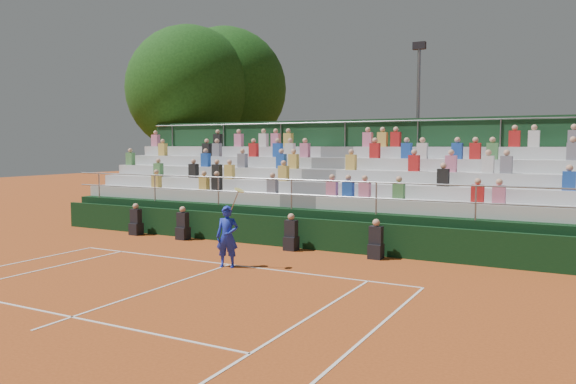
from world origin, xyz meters
The scene contains 8 objects.
ground centered at (0.00, 0.00, 0.00)m, with size 90.00×90.00×0.00m, color #AB4B1C.
courtside_wall centered at (0.00, 3.20, 0.50)m, with size 20.00×0.15×1.00m, color black.
line_officials centered at (-1.51, 2.75, 0.48)m, with size 9.83×0.40×1.19m.
grandstand centered at (0.01, 6.44, 1.07)m, with size 20.00×5.20×4.40m.
tennis_player centered at (0.13, -0.28, 0.86)m, with size 0.89×0.58×2.22m.
tree_west centered at (-10.16, 11.31, 6.33)m, with size 6.70×6.70×9.70m.
tree_east centered at (-9.52, 13.79, 6.55)m, with size 6.87×6.87×10.01m.
floodlight_mast centered at (1.57, 13.73, 4.78)m, with size 0.60×0.25×8.22m.
Camera 1 is at (8.80, -12.96, 3.37)m, focal length 35.00 mm.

